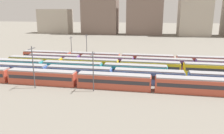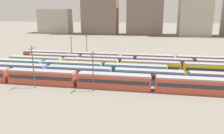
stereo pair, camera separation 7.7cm
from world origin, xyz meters
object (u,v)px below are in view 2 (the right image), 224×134
(train_track_3, at_px, (182,68))
(train_track_5, at_px, (121,59))
(train_track_4, at_px, (164,64))
(catenary_pole_2, at_px, (93,69))
(train_track_1, at_px, (149,77))
(catenary_pole_1, at_px, (71,47))
(catenary_pole_0, at_px, (33,65))
(train_track_0, at_px, (153,83))
(train_track_2, at_px, (72,68))
(catenary_pole_3, at_px, (87,46))

(train_track_3, bearing_deg, train_track_5, 152.44)
(train_track_4, bearing_deg, catenary_pole_2, -126.23)
(train_track_1, distance_m, catenary_pole_1, 38.48)
(catenary_pole_0, distance_m, catenary_pole_2, 14.85)
(catenary_pole_2, bearing_deg, train_track_3, 39.40)
(train_track_0, relative_size, train_track_2, 2.02)
(train_track_0, height_order, catenary_pole_1, catenary_pole_1)
(catenary_pole_0, xyz_separation_m, catenary_pole_3, (3.84, 32.27, -0.17))
(train_track_0, height_order, train_track_3, same)
(catenary_pole_2, height_order, catenary_pole_3, catenary_pole_3)
(train_track_0, distance_m, train_track_4, 21.07)
(train_track_0, height_order, catenary_pole_3, catenary_pole_3)
(train_track_0, distance_m, catenary_pole_3, 38.39)
(train_track_3, height_order, train_track_5, same)
(catenary_pole_0, bearing_deg, catenary_pole_2, 1.93)
(train_track_1, bearing_deg, train_track_5, 116.32)
(train_track_0, bearing_deg, catenary_pole_3, 130.64)
(catenary_pole_0, xyz_separation_m, catenary_pole_1, (-2.35, 32.46, -0.64))
(train_track_5, bearing_deg, catenary_pole_1, 170.78)
(catenary_pole_3, bearing_deg, train_track_1, -45.07)
(train_track_3, bearing_deg, catenary_pole_2, -140.60)
(train_track_4, relative_size, catenary_pole_2, 9.75)
(train_track_1, relative_size, train_track_3, 0.83)
(train_track_1, xyz_separation_m, train_track_2, (-22.82, 5.20, -0.00))
(train_track_2, bearing_deg, catenary_pole_0, -109.16)
(catenary_pole_1, xyz_separation_m, catenary_pole_2, (17.18, -31.96, 0.20))
(train_track_0, height_order, train_track_4, same)
(train_track_0, bearing_deg, train_track_3, 61.46)
(train_track_1, height_order, train_track_4, same)
(train_track_0, relative_size, train_track_5, 1.51)
(train_track_5, distance_m, catenary_pole_3, 14.27)
(train_track_3, height_order, catenary_pole_2, catenary_pole_2)
(train_track_1, relative_size, catenary_pole_0, 8.95)
(catenary_pole_3, bearing_deg, train_track_2, -87.18)
(train_track_1, bearing_deg, catenary_pole_1, 141.28)
(catenary_pole_1, distance_m, catenary_pole_2, 36.29)
(catenary_pole_1, bearing_deg, train_track_4, -13.68)
(catenary_pole_0, relative_size, catenary_pole_1, 1.13)
(train_track_5, bearing_deg, catenary_pole_2, -94.86)
(train_track_4, xyz_separation_m, catenary_pole_2, (-17.28, -23.58, 3.44))
(train_track_2, distance_m, train_track_3, 32.87)
(train_track_1, bearing_deg, train_track_0, -77.54)
(train_track_3, xyz_separation_m, train_track_5, (-19.92, 10.40, 0.00))
(train_track_0, xyz_separation_m, train_track_2, (-23.97, 10.40, -0.00))
(train_track_0, relative_size, catenary_pole_0, 10.75)
(train_track_0, height_order, train_track_1, same)
(catenary_pole_1, bearing_deg, catenary_pole_3, -1.81)
(train_track_5, bearing_deg, catenary_pole_0, -120.55)
(train_track_2, height_order, catenary_pole_0, catenary_pole_0)
(train_track_4, relative_size, catenary_pole_0, 8.95)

